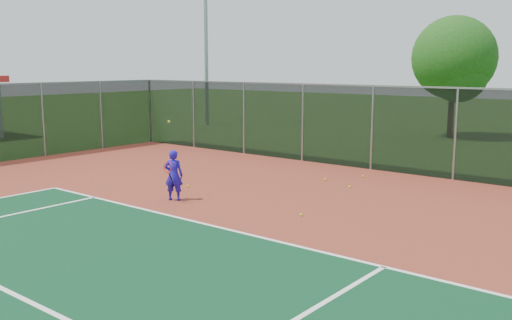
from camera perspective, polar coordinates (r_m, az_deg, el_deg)
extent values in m
plane|color=#254E16|center=(9.86, -6.30, -12.89)|extent=(120.00, 120.00, 0.00)
cube|color=maroon|center=(11.26, 1.05, -9.89)|extent=(30.00, 20.00, 0.02)
cube|color=white|center=(11.06, 12.67, -10.38)|extent=(22.00, 0.10, 0.00)
cube|color=black|center=(19.63, 19.32, 2.44)|extent=(30.00, 0.04, 3.00)
cube|color=gray|center=(19.52, 19.56, 6.81)|extent=(30.00, 0.06, 0.06)
imported|color=#2113B5|center=(15.95, -8.23, -1.51)|extent=(0.62, 0.55, 1.42)
cylinder|color=black|center=(15.68, -8.52, -1.74)|extent=(0.03, 0.15, 0.27)
torus|color=#A51414|center=(15.56, -8.82, -0.71)|extent=(0.30, 0.13, 0.29)
sphere|color=#D6E41A|center=(15.99, -8.70, 3.84)|extent=(0.07, 0.07, 0.07)
sphere|color=#D6E41A|center=(17.74, -6.81, -2.59)|extent=(0.07, 0.07, 0.07)
sphere|color=#D6E41A|center=(17.75, 9.34, -2.65)|extent=(0.07, 0.07, 0.07)
sphere|color=#D6E41A|center=(19.45, 10.64, -1.62)|extent=(0.07, 0.07, 0.07)
sphere|color=#D6E41A|center=(14.33, 4.53, -5.47)|extent=(0.07, 0.07, 0.07)
sphere|color=#D6E41A|center=(18.76, 6.92, -1.93)|extent=(0.07, 0.07, 0.07)
cylinder|color=gray|center=(36.11, -5.03, 12.91)|extent=(0.24, 0.24, 11.86)
cylinder|color=#382114|center=(31.36, 18.89, 4.31)|extent=(0.30, 0.30, 2.39)
sphere|color=#184612|center=(31.25, 19.18, 9.65)|extent=(4.25, 4.25, 4.25)
sphere|color=#184612|center=(30.84, 19.61, 8.15)|extent=(2.92, 2.92, 2.92)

